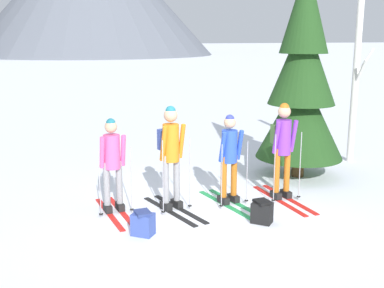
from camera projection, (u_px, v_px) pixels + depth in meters
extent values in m
plane|color=white|center=(206.00, 209.00, 8.47)|extent=(400.00, 400.00, 0.00)
cube|color=red|center=(122.00, 212.00, 8.30)|extent=(0.14, 1.65, 0.02)
cube|color=red|center=(109.00, 214.00, 8.21)|extent=(0.14, 1.65, 0.02)
cube|color=black|center=(120.00, 206.00, 8.38)|extent=(0.12, 0.26, 0.12)
cylinder|color=gray|center=(119.00, 183.00, 8.28)|extent=(0.11, 0.11, 0.78)
cube|color=black|center=(108.00, 208.00, 8.29)|extent=(0.12, 0.26, 0.12)
cylinder|color=gray|center=(107.00, 184.00, 8.19)|extent=(0.11, 0.11, 0.78)
cylinder|color=#E55193|center=(112.00, 152.00, 8.12)|extent=(0.28, 0.28, 0.58)
sphere|color=tan|center=(111.00, 127.00, 8.02)|extent=(0.21, 0.21, 0.21)
sphere|color=#1E6B7A|center=(111.00, 123.00, 8.01)|extent=(0.16, 0.16, 0.16)
cylinder|color=#E55193|center=(123.00, 151.00, 8.13)|extent=(0.09, 0.20, 0.56)
cylinder|color=#E55193|center=(102.00, 153.00, 7.99)|extent=(0.09, 0.20, 0.56)
cylinder|color=#A5A5AD|center=(131.00, 180.00, 8.17)|extent=(0.02, 0.02, 1.17)
cylinder|color=black|center=(132.00, 209.00, 8.28)|extent=(0.07, 0.07, 0.01)
cylinder|color=#A5A5AD|center=(100.00, 184.00, 7.95)|extent=(0.02, 0.02, 1.17)
cylinder|color=black|center=(101.00, 214.00, 8.07)|extent=(0.07, 0.07, 0.01)
cube|color=#99661E|center=(109.00, 148.00, 8.26)|extent=(0.26, 0.17, 0.36)
cube|color=black|center=(180.00, 209.00, 8.46)|extent=(0.41, 1.66, 0.02)
cube|color=black|center=(169.00, 211.00, 8.34)|extent=(0.41, 1.66, 0.02)
cube|color=black|center=(177.00, 203.00, 8.52)|extent=(0.16, 0.28, 0.12)
cylinder|color=gray|center=(177.00, 178.00, 8.42)|extent=(0.11, 0.11, 0.87)
cube|color=black|center=(166.00, 206.00, 8.41)|extent=(0.16, 0.28, 0.12)
cylinder|color=gray|center=(166.00, 180.00, 8.30)|extent=(0.11, 0.11, 0.87)
cylinder|color=orange|center=(171.00, 143.00, 8.22)|extent=(0.28, 0.28, 0.65)
sphere|color=tan|center=(171.00, 115.00, 8.12)|extent=(0.24, 0.24, 0.24)
sphere|color=#1E6B7A|center=(171.00, 111.00, 8.10)|extent=(0.18, 0.18, 0.18)
cylinder|color=orange|center=(182.00, 141.00, 8.27)|extent=(0.12, 0.22, 0.62)
cylinder|color=orange|center=(164.00, 144.00, 8.07)|extent=(0.12, 0.22, 0.62)
cylinder|color=#A5A5AD|center=(190.00, 173.00, 8.34)|extent=(0.02, 0.02, 1.30)
cylinder|color=black|center=(190.00, 206.00, 8.47)|extent=(0.07, 0.07, 0.01)
cylinder|color=#A5A5AD|center=(163.00, 178.00, 8.05)|extent=(0.02, 0.02, 1.30)
cylinder|color=black|center=(163.00, 212.00, 8.18)|extent=(0.07, 0.07, 0.01)
cube|color=#384C99|center=(166.00, 139.00, 8.35)|extent=(0.29, 0.21, 0.36)
cube|color=green|center=(236.00, 203.00, 8.73)|extent=(0.30, 1.78, 0.02)
cube|color=green|center=(226.00, 205.00, 8.63)|extent=(0.30, 1.78, 0.02)
cube|color=black|center=(233.00, 198.00, 8.80)|extent=(0.14, 0.27, 0.12)
cylinder|color=#B76019|center=(234.00, 176.00, 8.71)|extent=(0.11, 0.11, 0.78)
cube|color=black|center=(223.00, 200.00, 8.70)|extent=(0.14, 0.27, 0.12)
cylinder|color=#B76019|center=(224.00, 177.00, 8.61)|extent=(0.11, 0.11, 0.78)
cylinder|color=blue|center=(229.00, 146.00, 8.54)|extent=(0.28, 0.28, 0.58)
sphere|color=tan|center=(230.00, 123.00, 8.44)|extent=(0.21, 0.21, 0.21)
sphere|color=#2D389E|center=(230.00, 119.00, 8.43)|extent=(0.16, 0.16, 0.16)
cylinder|color=blue|center=(240.00, 145.00, 8.57)|extent=(0.10, 0.20, 0.55)
cylinder|color=blue|center=(223.00, 147.00, 8.40)|extent=(0.10, 0.20, 0.55)
cylinder|color=#A5A5AD|center=(247.00, 173.00, 8.62)|extent=(0.02, 0.02, 1.16)
cylinder|color=black|center=(246.00, 201.00, 8.73)|extent=(0.07, 0.07, 0.01)
cylinder|color=#A5A5AD|center=(222.00, 177.00, 8.36)|extent=(0.02, 0.02, 1.16)
cylinder|color=black|center=(221.00, 206.00, 8.47)|extent=(0.07, 0.07, 0.01)
cube|color=red|center=(289.00, 199.00, 8.97)|extent=(0.12, 1.78, 0.02)
cube|color=red|center=(278.00, 200.00, 8.89)|extent=(0.12, 1.78, 0.02)
cube|color=black|center=(286.00, 194.00, 9.05)|extent=(0.11, 0.26, 0.12)
cylinder|color=#B76019|center=(287.00, 170.00, 8.95)|extent=(0.11, 0.11, 0.86)
cube|color=black|center=(276.00, 195.00, 8.97)|extent=(0.11, 0.26, 0.12)
cylinder|color=#B76019|center=(277.00, 171.00, 8.87)|extent=(0.11, 0.11, 0.86)
cylinder|color=purple|center=(283.00, 137.00, 8.77)|extent=(0.28, 0.28, 0.64)
sphere|color=tan|center=(284.00, 112.00, 8.67)|extent=(0.23, 0.23, 0.23)
sphere|color=#B76019|center=(285.00, 108.00, 8.65)|extent=(0.17, 0.17, 0.17)
cylinder|color=purple|center=(294.00, 136.00, 8.78)|extent=(0.08, 0.21, 0.61)
cylinder|color=purple|center=(276.00, 138.00, 8.65)|extent=(0.08, 0.21, 0.61)
cylinder|color=#A5A5AD|center=(300.00, 166.00, 8.82)|extent=(0.02, 0.02, 1.28)
cylinder|color=black|center=(299.00, 197.00, 8.95)|extent=(0.07, 0.07, 0.01)
cylinder|color=#A5A5AD|center=(274.00, 169.00, 8.63)|extent=(0.02, 0.02, 1.28)
cylinder|color=black|center=(273.00, 200.00, 8.75)|extent=(0.07, 0.07, 0.01)
cube|color=#4C7238|center=(278.00, 134.00, 8.92)|extent=(0.26, 0.16, 0.36)
cylinder|color=#51381E|center=(298.00, 157.00, 10.39)|extent=(0.27, 0.27, 0.86)
cone|color=#1E4219|center=(300.00, 115.00, 10.20)|extent=(1.84, 1.84, 1.82)
cone|color=#1E4219|center=(303.00, 60.00, 9.95)|extent=(1.41, 1.41, 1.82)
cone|color=#1E4219|center=(306.00, 8.00, 9.72)|extent=(1.00, 1.00, 1.82)
cylinder|color=silver|center=(355.00, 82.00, 11.34)|extent=(0.16, 0.16, 3.84)
cylinder|color=silver|center=(360.00, 73.00, 11.08)|extent=(0.17, 0.46, 0.63)
cylinder|color=silver|center=(366.00, 61.00, 11.56)|extent=(0.86, 0.48, 0.59)
cube|color=#384C99|center=(143.00, 224.00, 7.33)|extent=(0.40, 0.39, 0.34)
cube|color=navy|center=(143.00, 213.00, 7.29)|extent=(0.22, 0.28, 0.04)
cube|color=black|center=(262.00, 213.00, 7.82)|extent=(0.39, 0.40, 0.34)
cube|color=black|center=(262.00, 202.00, 7.78)|extent=(0.22, 0.28, 0.04)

